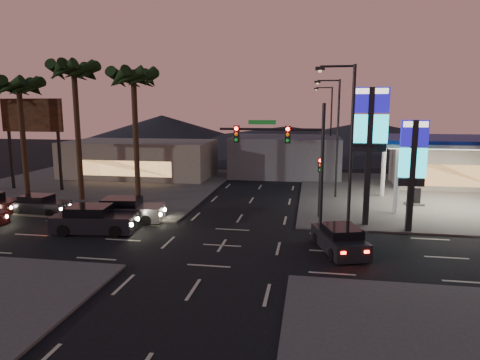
% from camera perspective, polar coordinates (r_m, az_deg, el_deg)
% --- Properties ---
extents(ground, '(140.00, 140.00, 0.00)m').
position_cam_1_polar(ground, '(24.61, -2.41, -8.71)').
color(ground, black).
rests_on(ground, ground).
extents(corner_lot_ne, '(24.00, 24.00, 0.12)m').
position_cam_1_polar(corner_lot_ne, '(41.12, 25.07, -1.99)').
color(corner_lot_ne, '#47443F').
rests_on(corner_lot_ne, ground).
extents(corner_lot_nw, '(24.00, 24.00, 0.12)m').
position_cam_1_polar(corner_lot_nw, '(44.75, -18.43, -0.67)').
color(corner_lot_nw, '#47443F').
rests_on(corner_lot_nw, ground).
extents(gas_station, '(12.20, 8.20, 5.47)m').
position_cam_1_polar(gas_station, '(36.65, 27.28, 4.45)').
color(gas_station, silver).
rests_on(gas_station, ground).
extents(convenience_store, '(10.00, 6.00, 4.00)m').
position_cam_1_polar(convenience_store, '(46.11, 26.01, 1.58)').
color(convenience_store, '#726B5B').
rests_on(convenience_store, ground).
extents(pylon_sign_tall, '(2.20, 0.35, 9.00)m').
position_cam_1_polar(pylon_sign_tall, '(28.58, 16.93, 6.54)').
color(pylon_sign_tall, black).
rests_on(pylon_sign_tall, ground).
extents(pylon_sign_short, '(1.60, 0.35, 7.00)m').
position_cam_1_polar(pylon_sign_short, '(28.17, 22.06, 2.66)').
color(pylon_sign_short, black).
rests_on(pylon_sign_short, ground).
extents(traffic_signal_mast, '(6.10, 0.39, 8.00)m').
position_cam_1_polar(traffic_signal_mast, '(24.96, 6.94, 3.79)').
color(traffic_signal_mast, black).
rests_on(traffic_signal_mast, ground).
extents(pedestal_signal, '(0.32, 0.39, 4.30)m').
position_cam_1_polar(pedestal_signal, '(30.20, 10.61, 0.32)').
color(pedestal_signal, black).
rests_on(pedestal_signal, ground).
extents(streetlight_near, '(2.14, 0.25, 10.00)m').
position_cam_1_polar(streetlight_near, '(23.99, 14.14, 4.49)').
color(streetlight_near, black).
rests_on(streetlight_near, ground).
extents(streetlight_mid, '(2.14, 0.25, 10.00)m').
position_cam_1_polar(streetlight_mid, '(36.93, 12.59, 6.33)').
color(streetlight_mid, black).
rests_on(streetlight_mid, ground).
extents(streetlight_far, '(2.14, 0.25, 10.00)m').
position_cam_1_polar(streetlight_far, '(50.90, 11.80, 7.26)').
color(streetlight_far, black).
rests_on(streetlight_far, ground).
extents(palm_a, '(4.41, 4.41, 10.86)m').
position_cam_1_polar(palm_a, '(35.21, -13.99, 12.16)').
color(palm_a, black).
rests_on(palm_a, ground).
extents(palm_b, '(4.41, 4.41, 11.46)m').
position_cam_1_polar(palm_b, '(37.49, -21.23, 12.47)').
color(palm_b, black).
rests_on(palm_b, ground).
extents(palm_c, '(4.41, 4.41, 10.26)m').
position_cam_1_polar(palm_c, '(40.19, -27.37, 10.26)').
color(palm_c, black).
rests_on(palm_c, ground).
extents(billboard, '(6.00, 0.30, 8.50)m').
position_cam_1_polar(billboard, '(43.92, -25.95, 6.91)').
color(billboard, black).
rests_on(billboard, ground).
extents(building_far_west, '(16.00, 8.00, 4.00)m').
position_cam_1_polar(building_far_west, '(48.98, -13.21, 2.74)').
color(building_far_west, '#726B5B').
rests_on(building_far_west, ground).
extents(building_far_mid, '(12.00, 9.00, 4.40)m').
position_cam_1_polar(building_far_mid, '(49.22, 6.15, 3.22)').
color(building_far_mid, '#4C4C51').
rests_on(building_far_mid, ground).
extents(hill_left, '(40.00, 40.00, 6.00)m').
position_cam_1_polar(hill_left, '(88.17, -10.34, 6.54)').
color(hill_left, black).
rests_on(hill_left, ground).
extents(hill_right, '(50.00, 50.00, 5.00)m').
position_cam_1_polar(hill_right, '(83.60, 16.57, 5.78)').
color(hill_right, black).
rests_on(hill_right, ground).
extents(hill_center, '(60.00, 60.00, 4.00)m').
position_cam_1_polar(hill_center, '(83.16, 6.20, 5.76)').
color(hill_center, black).
rests_on(hill_center, ground).
extents(car_lane_a_front, '(5.34, 2.69, 1.69)m').
position_cam_1_polar(car_lane_a_front, '(28.40, -18.93, -5.07)').
color(car_lane_a_front, black).
rests_on(car_lane_a_front, ground).
extents(car_lane_b_front, '(5.21, 2.63, 1.64)m').
position_cam_1_polar(car_lane_b_front, '(30.35, -14.98, -3.96)').
color(car_lane_b_front, slate).
rests_on(car_lane_b_front, ground).
extents(car_lane_b_mid, '(4.29, 1.95, 1.37)m').
position_cam_1_polar(car_lane_b_mid, '(34.79, -25.14, -3.04)').
color(car_lane_b_mid, black).
rests_on(car_lane_b_mid, ground).
extents(suv_station, '(3.05, 4.76, 1.48)m').
position_cam_1_polar(suv_station, '(24.03, 13.15, -7.72)').
color(suv_station, black).
rests_on(suv_station, ground).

